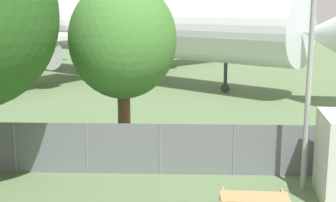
% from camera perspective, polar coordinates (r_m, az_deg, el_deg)
% --- Properties ---
extents(perimeter_fence, '(56.07, 0.07, 1.81)m').
position_cam_1_polar(perimeter_fence, '(16.23, -1.00, -5.90)').
color(perimeter_fence, slate).
rests_on(perimeter_fence, ground).
extents(airplane, '(34.50, 27.85, 13.03)m').
position_cam_1_polar(airplane, '(38.13, -6.12, 9.00)').
color(airplane, silver).
rests_on(airplane, ground).
extents(tree_behind_benches, '(4.03, 4.03, 6.74)m').
position_cam_1_polar(tree_behind_benches, '(17.66, -5.54, 7.36)').
color(tree_behind_benches, brown).
rests_on(tree_behind_benches, ground).
extents(light_mast, '(0.44, 0.44, 8.86)m').
position_cam_1_polar(light_mast, '(14.75, 17.21, 9.33)').
color(light_mast, '#99999E').
rests_on(light_mast, ground).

